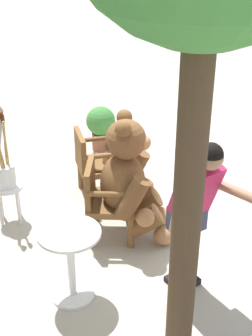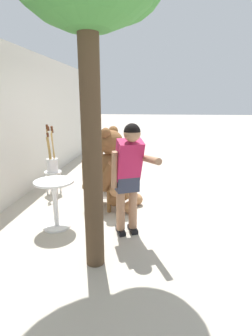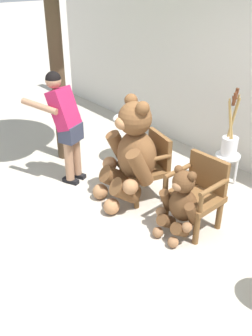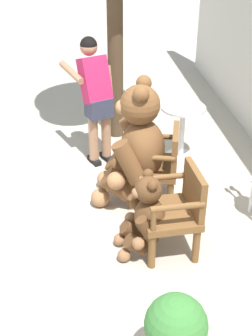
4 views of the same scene
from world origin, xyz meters
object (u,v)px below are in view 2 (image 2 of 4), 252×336
(teddy_bear_small, at_px, (122,170))
(wooden_chair_right, at_px, (108,168))
(potted_plant, at_px, (129,158))
(brush_bucket, at_px, (52,161))
(person_visitor, at_px, (129,171))
(wooden_chair_left, at_px, (100,180))
(teddy_bear_large, at_px, (114,169))
(white_stool, at_px, (53,177))
(round_side_table, at_px, (55,199))

(teddy_bear_small, bearing_deg, wooden_chair_right, 91.22)
(potted_plant, bearing_deg, teddy_bear_small, -179.95)
(potted_plant, bearing_deg, brush_bucket, 142.38)
(brush_bucket, bearing_deg, person_visitor, -132.15)
(wooden_chair_left, distance_m, teddy_bear_large, 0.34)
(person_visitor, height_order, brush_bucket, person_visitor)
(teddy_bear_large, distance_m, white_stool, 1.44)
(white_stool, bearing_deg, wooden_chair_left, -114.75)
(person_visitor, bearing_deg, teddy_bear_large, 19.89)
(round_side_table, bearing_deg, wooden_chair_left, -27.39)
(round_side_table, bearing_deg, potted_plant, -13.61)
(person_visitor, bearing_deg, round_side_table, 83.97)
(teddy_bear_large, relative_size, brush_bucket, 1.51)
(wooden_chair_left, distance_m, potted_plant, 2.23)
(person_visitor, distance_m, brush_bucket, 2.25)
(brush_bucket, relative_size, potted_plant, 1.36)
(wooden_chair_left, height_order, white_stool, wooden_chair_left)
(wooden_chair_right, height_order, brush_bucket, brush_bucket)
(teddy_bear_small, relative_size, round_side_table, 1.18)
(teddy_bear_large, height_order, brush_bucket, teddy_bear_large)
(teddy_bear_large, distance_m, person_visitor, 1.08)
(white_stool, distance_m, round_side_table, 1.51)
(wooden_chair_right, xyz_separation_m, person_visitor, (-1.89, -0.61, 0.46))
(wooden_chair_right, distance_m, brush_bucket, 1.14)
(wooden_chair_right, xyz_separation_m, white_stool, (-0.39, 1.05, -0.11))
(teddy_bear_large, bearing_deg, person_visitor, -160.11)
(teddy_bear_large, bearing_deg, brush_bucket, 68.50)
(person_visitor, xyz_separation_m, brush_bucket, (1.50, 1.66, -0.26))
(wooden_chair_right, bearing_deg, person_visitor, -162.04)
(person_visitor, bearing_deg, white_stool, 47.79)
(potted_plant, bearing_deg, wooden_chair_left, 172.66)
(person_visitor, xyz_separation_m, potted_plant, (3.23, 0.33, -0.53))
(teddy_bear_small, bearing_deg, brush_bucket, 106.48)
(white_stool, bearing_deg, person_visitor, -132.21)
(teddy_bear_large, bearing_deg, wooden_chair_right, 15.78)
(wooden_chair_right, height_order, person_visitor, person_visitor)
(round_side_table, height_order, potted_plant, round_side_table)
(wooden_chair_left, height_order, person_visitor, person_visitor)
(brush_bucket, height_order, potted_plant, brush_bucket)
(brush_bucket, distance_m, potted_plant, 2.20)
(wooden_chair_left, bearing_deg, brush_bucket, 65.40)
(white_stool, xyz_separation_m, brush_bucket, (-0.00, 0.00, 0.31))
(round_side_table, relative_size, potted_plant, 1.06)
(wooden_chair_left, xyz_separation_m, round_side_table, (-0.91, 0.47, -0.01))
(round_side_table, xyz_separation_m, potted_plant, (3.12, -0.75, -0.05))
(wooden_chair_left, bearing_deg, wooden_chair_right, 0.11)
(brush_bucket, bearing_deg, round_side_table, -157.37)
(white_stool, xyz_separation_m, round_side_table, (-1.39, -0.58, 0.09))
(white_stool, xyz_separation_m, potted_plant, (1.73, -1.33, 0.04))
(teddy_bear_small, xyz_separation_m, person_visitor, (-1.90, -0.33, 0.51))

